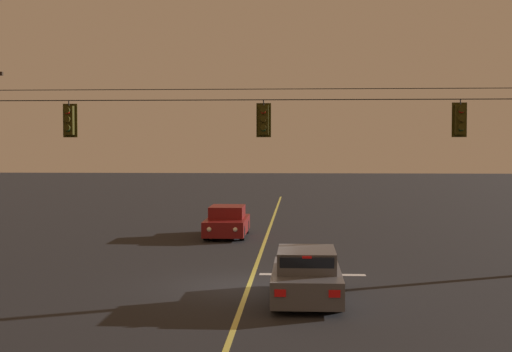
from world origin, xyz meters
The scene contains 9 objects.
ground_plane centered at (0.00, 0.00, 0.00)m, with size 180.00×180.00×0.00m, color black.
lane_centre_stripe centered at (0.00, 8.73, 0.00)m, with size 0.14×60.00×0.01m, color #D1C64C.
stop_bar_paint centered at (1.90, 2.13, 0.00)m, with size 3.40×0.36×0.01m, color silver.
signal_span_assembly centered at (0.00, 2.73, 3.67)m, with size 20.38×0.32×7.03m.
traffic_light_leftmost centered at (-6.17, 2.71, 4.98)m, with size 0.48×0.41×1.22m.
traffic_light_left_inner centered at (0.30, 2.71, 4.98)m, with size 0.48×0.41×1.22m.
traffic_light_centre centered at (6.65, 2.71, 4.98)m, with size 0.48×0.41×1.22m.
car_waiting_near_lane centered at (1.67, -1.89, 0.65)m, with size 1.80×4.33×1.39m.
car_oncoming_lead centered at (-1.80, 12.05, 0.65)m, with size 1.80×4.42×1.39m.
Camera 1 is at (1.47, -21.91, 4.14)m, focal length 52.90 mm.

